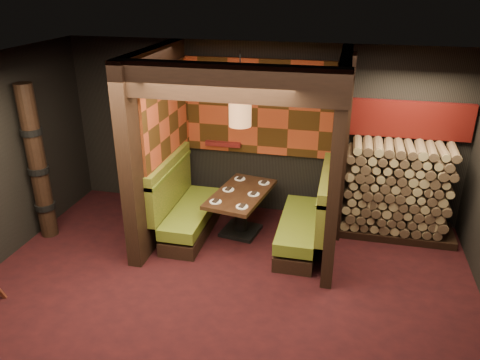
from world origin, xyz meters
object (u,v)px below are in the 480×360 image
Objects in this scene: dining_table at (241,206)px; pendant_lamp at (240,111)px; firewood_stack at (401,191)px; totem_column at (38,164)px; booth_bench_left at (185,210)px; booth_bench_right at (306,223)px.

dining_table is 1.35× the size of pendant_lamp.
firewood_stack is at bearing 12.20° from dining_table.
totem_column reaches higher than dining_table.
booth_bench_left is 1.00× the size of booth_bench_right.
pendant_lamp reaches higher than totem_column.
booth_bench_left reaches higher than dining_table.
booth_bench_left and booth_bench_right have the same top height.
pendant_lamp is at bearing 13.06° from totem_column.
firewood_stack reaches higher than booth_bench_left.
pendant_lamp is at bearing -166.66° from firewood_stack.
firewood_stack is (2.40, 0.57, -1.26)m from pendant_lamp.
firewood_stack reaches higher than booth_bench_right.
booth_bench_right is 0.67× the size of totem_column.
booth_bench_left is at bearing -167.83° from firewood_stack.
dining_table is 2.47m from firewood_stack.
booth_bench_left is 1.89m from booth_bench_right.
booth_bench_right is at bearing 0.00° from booth_bench_left.
booth_bench_right is 1.92m from pendant_lamp.
pendant_lamp reaches higher than firewood_stack.
totem_column is at bearing -166.81° from firewood_stack.
booth_bench_right is 0.92× the size of firewood_stack.
dining_table is 0.60× the size of totem_column.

